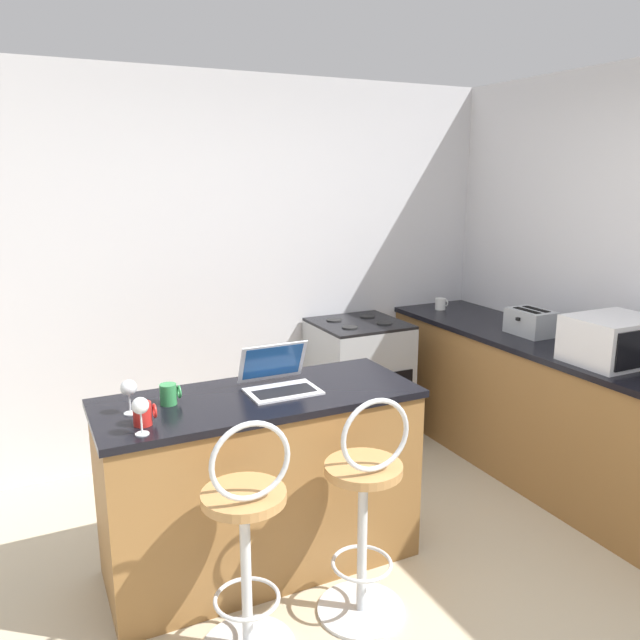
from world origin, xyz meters
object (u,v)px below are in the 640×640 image
object	(u,v)px
bar_stool_far	(365,513)
mug_red	(143,414)
microwave	(614,340)
toaster	(531,322)
mug_green	(169,394)
mug_white	(441,304)
wine_glass_tall	(140,407)
bar_stool_near	(247,545)
wine_glass_short	(129,389)
laptop	(279,378)
stove_range	(358,383)

from	to	relation	value
bar_stool_far	mug_red	size ratio (longest dim) A/B	10.70
microwave	toaster	bearing A→B (deg)	86.58
mug_green	mug_white	world-z (taller)	mug_green
mug_green	mug_red	distance (m)	0.25
bar_stool_far	wine_glass_tall	distance (m)	1.06
mug_red	wine_glass_tall	size ratio (longest dim) A/B	0.62
bar_stool_near	wine_glass_short	size ratio (longest dim) A/B	6.74
microwave	mug_white	bearing A→B (deg)	90.78
microwave	laptop	bearing A→B (deg)	167.61
stove_range	mug_green	xyz separation A→B (m)	(-1.59, -1.03, 0.50)
bar_stool_far	laptop	size ratio (longest dim) A/B	3.08
mug_red	wine_glass_tall	world-z (taller)	wine_glass_tall
toaster	wine_glass_tall	bearing A→B (deg)	-168.51
bar_stool_far	mug_green	distance (m)	1.03
mug_red	wine_glass_short	distance (m)	0.17
laptop	mug_green	world-z (taller)	laptop
microwave	stove_range	xyz separation A→B (m)	(-0.80, 1.47, -0.59)
mug_green	mug_red	world-z (taller)	mug_red
bar_stool_far	mug_red	bearing A→B (deg)	152.96
laptop	microwave	bearing A→B (deg)	-12.39
microwave	mug_green	bearing A→B (deg)	169.70
bar_stool_near	microwave	distance (m)	2.32
bar_stool_far	toaster	bearing A→B (deg)	26.23
wine_glass_tall	mug_green	bearing A→B (deg)	58.80
stove_range	mug_white	world-z (taller)	mug_white
mug_green	microwave	bearing A→B (deg)	-10.30
microwave	mug_red	distance (m)	2.55
microwave	mug_red	bearing A→B (deg)	174.62
mug_white	mug_red	distance (m)	2.85
stove_range	wine_glass_short	xyz separation A→B (m)	(-1.77, -1.08, 0.57)
bar_stool_near	laptop	bearing A→B (deg)	56.91
toaster	wine_glass_tall	xyz separation A→B (m)	(-2.61, -0.53, 0.03)
microwave	wine_glass_tall	size ratio (longest dim) A/B	3.00
bar_stool_far	toaster	world-z (taller)	toaster
wine_glass_tall	stove_range	bearing A→B (deg)	36.94
mug_white	toaster	bearing A→B (deg)	-86.07
stove_range	mug_white	xyz separation A→B (m)	(0.78, 0.09, 0.50)
stove_range	laptop	bearing A→B (deg)	-134.86
mug_green	toaster	bearing A→B (deg)	5.54
bar_stool_near	mug_green	bearing A→B (deg)	102.99
laptop	mug_red	size ratio (longest dim) A/B	3.47
bar_stool_near	mug_white	xyz separation A→B (m)	(2.22, 1.75, 0.45)
mug_green	wine_glass_short	bearing A→B (deg)	-166.55
wine_glass_short	mug_red	bearing A→B (deg)	-78.62
bar_stool_near	mug_green	xyz separation A→B (m)	(-0.14, 0.62, 0.45)
laptop	mug_white	xyz separation A→B (m)	(1.84, 1.15, -0.01)
laptop	wine_glass_short	distance (m)	0.72
bar_stool_far	wine_glass_short	xyz separation A→B (m)	(-0.87, 0.58, 0.52)
mug_white	bar_stool_near	bearing A→B (deg)	-141.82
microwave	mug_green	size ratio (longest dim) A/B	4.95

